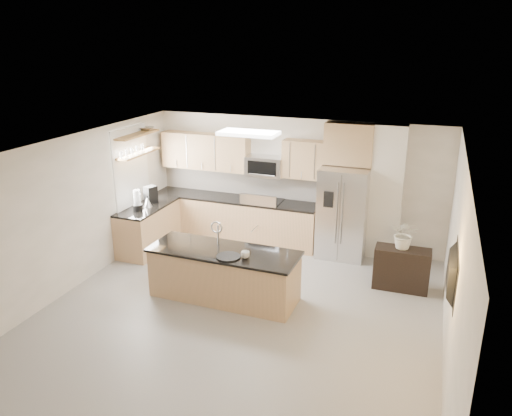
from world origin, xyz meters
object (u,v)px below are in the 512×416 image
at_px(credenza, 401,269).
at_px(flower_vase, 406,227).
at_px(cup, 245,255).
at_px(television, 448,272).
at_px(blender, 137,202).
at_px(bowl, 147,128).
at_px(island, 224,274).
at_px(kettle, 147,202).
at_px(range, 263,222).
at_px(platter, 228,257).
at_px(refrigerator, 343,213).
at_px(coffee_maker, 151,195).
at_px(microwave, 265,166).

height_order(credenza, flower_vase, flower_vase).
relative_size(cup, television, 0.13).
relative_size(blender, flower_vase, 0.55).
bearing_deg(credenza, bowl, 173.60).
bearing_deg(island, kettle, 150.59).
relative_size(range, platter, 2.99).
xyz_separation_m(cup, kettle, (-2.63, 1.44, 0.12)).
relative_size(island, television, 2.29).
relative_size(refrigerator, bowl, 4.94).
height_order(island, coffee_maker, island).
height_order(credenza, bowl, bowl).
relative_size(bowl, television, 0.33).
distance_m(range, microwave, 1.16).
distance_m(blender, bowl, 1.52).
bearing_deg(island, cup, -18.15).
distance_m(credenza, bowl, 5.54).
xyz_separation_m(blender, television, (5.58, -1.74, 0.25)).
relative_size(credenza, coffee_maker, 2.65).
relative_size(cup, coffee_maker, 0.40).
relative_size(microwave, television, 0.71).
relative_size(range, blender, 2.73).
bearing_deg(bowl, kettle, -66.75).
relative_size(kettle, television, 0.21).
bearing_deg(bowl, refrigerator, 7.90).
relative_size(refrigerator, cup, 12.86).
relative_size(kettle, bowl, 0.63).
xyz_separation_m(microwave, flower_vase, (2.88, -1.18, -0.51)).
height_order(blender, bowl, bowl).
distance_m(platter, television, 3.23).
height_order(credenza, blender, blender).
height_order(island, platter, island).
distance_m(blender, coffee_maker, 0.51).
xyz_separation_m(platter, television, (3.16, -0.49, 0.49)).
bearing_deg(island, credenza, 27.10).
distance_m(microwave, coffee_maker, 2.38).
bearing_deg(flower_vase, credenza, -81.91).
xyz_separation_m(range, flower_vase, (2.88, -1.05, 0.64)).
bearing_deg(refrigerator, range, 178.40).
xyz_separation_m(kettle, flower_vase, (4.90, 0.06, 0.10)).
bearing_deg(credenza, island, -154.84).
bearing_deg(range, flower_vase, -20.07).
xyz_separation_m(island, kettle, (-2.20, 1.29, 0.59)).
height_order(range, microwave, microwave).
distance_m(island, credenza, 3.01).
bearing_deg(credenza, range, 158.52).
xyz_separation_m(range, television, (3.51, -3.12, 0.88)).
bearing_deg(bowl, flower_vase, -5.16).
bearing_deg(island, bowl, 144.20).
height_order(microwave, kettle, microwave).
distance_m(microwave, island, 2.81).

